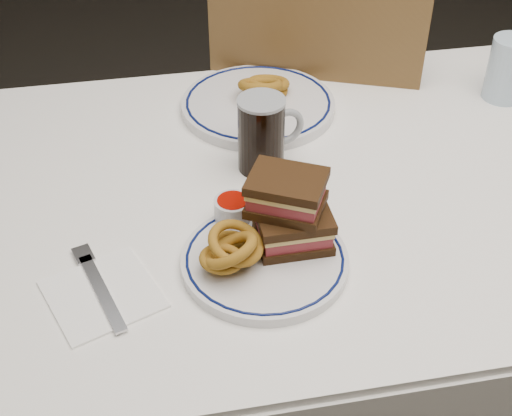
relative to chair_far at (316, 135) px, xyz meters
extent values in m
cube|color=white|center=(-0.07, -0.48, 0.21)|extent=(1.26, 0.86, 0.03)
cylinder|color=#4F3419|center=(-0.61, -0.14, -0.17)|extent=(0.06, 0.06, 0.71)
cylinder|color=#4F3419|center=(0.47, -0.14, -0.17)|extent=(0.06, 0.06, 0.71)
cube|color=white|center=(-0.07, -0.05, 0.13)|extent=(1.26, 0.01, 0.17)
cube|color=#4F3419|center=(0.03, 0.07, -0.07)|extent=(0.58, 0.58, 0.04)
cylinder|color=#4F3419|center=(0.28, 0.18, -0.31)|extent=(0.04, 0.04, 0.43)
cylinder|color=#4F3419|center=(0.13, -0.18, -0.31)|extent=(0.04, 0.04, 0.43)
cylinder|color=#4F3419|center=(-0.08, 0.32, -0.31)|extent=(0.04, 0.04, 0.43)
cylinder|color=#4F3419|center=(-0.22, -0.03, -0.31)|extent=(0.04, 0.04, 0.43)
cube|color=#4F3419|center=(-0.05, -0.11, 0.20)|extent=(0.42, 0.20, 0.49)
cylinder|color=silver|center=(-0.26, -0.67, 0.24)|extent=(0.25, 0.25, 0.02)
torus|color=#091349|center=(-0.26, -0.67, 0.24)|extent=(0.24, 0.24, 0.00)
cube|color=black|center=(-0.21, -0.64, 0.25)|extent=(0.11, 0.09, 0.01)
cube|color=maroon|center=(-0.21, -0.64, 0.27)|extent=(0.10, 0.08, 0.02)
cube|color=#E2BD65|center=(-0.21, -0.64, 0.28)|extent=(0.10, 0.08, 0.01)
cube|color=black|center=(-0.21, -0.64, 0.29)|extent=(0.11, 0.09, 0.01)
cube|color=black|center=(-0.22, -0.63, 0.31)|extent=(0.14, 0.13, 0.01)
cube|color=maroon|center=(-0.22, -0.63, 0.32)|extent=(0.13, 0.12, 0.02)
cube|color=#E2BD65|center=(-0.22, -0.63, 0.34)|extent=(0.13, 0.12, 0.01)
cube|color=black|center=(-0.22, -0.63, 0.35)|extent=(0.14, 0.13, 0.01)
torus|color=brown|center=(-0.31, -0.66, 0.25)|extent=(0.08, 0.07, 0.05)
torus|color=brown|center=(-0.31, -0.66, 0.26)|extent=(0.07, 0.07, 0.04)
torus|color=brown|center=(-0.33, -0.68, 0.27)|extent=(0.07, 0.07, 0.02)
torus|color=brown|center=(-0.31, -0.68, 0.28)|extent=(0.10, 0.09, 0.07)
torus|color=brown|center=(-0.31, -0.67, 0.29)|extent=(0.09, 0.08, 0.05)
cylinder|color=silver|center=(-0.29, -0.57, 0.26)|extent=(0.06, 0.06, 0.03)
cylinder|color=#8C0B02|center=(-0.29, -0.57, 0.27)|extent=(0.05, 0.05, 0.01)
cylinder|color=black|center=(-0.22, -0.42, 0.29)|extent=(0.08, 0.08, 0.13)
cylinder|color=gray|center=(-0.22, -0.42, 0.36)|extent=(0.08, 0.08, 0.01)
torus|color=gray|center=(-0.17, -0.41, 0.30)|extent=(0.07, 0.03, 0.07)
cylinder|color=#A9C4DA|center=(0.31, -0.27, 0.29)|extent=(0.08, 0.08, 0.13)
cylinder|color=silver|center=(-0.19, -0.23, 0.24)|extent=(0.30, 0.30, 0.02)
torus|color=#091349|center=(-0.19, -0.23, 0.25)|extent=(0.28, 0.28, 0.01)
torus|color=brown|center=(-0.17, -0.20, 0.26)|extent=(0.09, 0.09, 0.03)
torus|color=brown|center=(-0.16, -0.20, 0.27)|extent=(0.09, 0.09, 0.04)
torus|color=brown|center=(-0.18, -0.22, 0.28)|extent=(0.09, 0.09, 0.05)
cube|color=white|center=(-0.50, -0.68, 0.23)|extent=(0.19, 0.19, 0.00)
cube|color=#B4B3B8|center=(-0.50, -0.68, 0.23)|extent=(0.07, 0.16, 0.00)
cube|color=#B4B3B8|center=(-0.53, -0.60, 0.23)|extent=(0.04, 0.05, 0.00)
camera|label=1|loc=(-0.42, -1.42, 0.96)|focal=50.00mm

